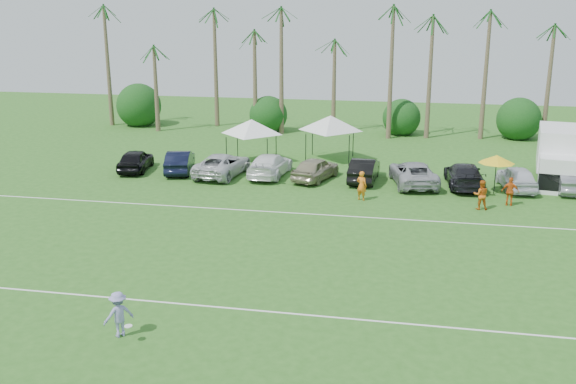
# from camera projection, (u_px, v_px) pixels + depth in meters

# --- Properties ---
(ground) EXTENTS (120.00, 120.00, 0.00)m
(ground) POSITION_uv_depth(u_px,v_px,m) (200.00, 332.00, 22.37)
(ground) COLOR #2B611D
(ground) RESTS_ON ground
(field_lines) EXTENTS (80.00, 12.10, 0.01)m
(field_lines) POSITION_uv_depth(u_px,v_px,m) (255.00, 251.00, 29.92)
(field_lines) COLOR white
(field_lines) RESTS_ON ground
(palm_tree_0) EXTENTS (2.40, 2.40, 8.90)m
(palm_tree_0) POSITION_uv_depth(u_px,v_px,m) (103.00, 47.00, 60.21)
(palm_tree_0) COLOR brown
(palm_tree_0) RESTS_ON ground
(palm_tree_1) EXTENTS (2.40, 2.40, 9.90)m
(palm_tree_1) POSITION_uv_depth(u_px,v_px,m) (152.00, 38.00, 59.06)
(palm_tree_1) COLOR brown
(palm_tree_1) RESTS_ON ground
(palm_tree_2) EXTENTS (2.40, 2.40, 10.90)m
(palm_tree_2) POSITION_uv_depth(u_px,v_px,m) (204.00, 28.00, 57.91)
(palm_tree_2) COLOR brown
(palm_tree_2) RESTS_ON ground
(palm_tree_3) EXTENTS (2.40, 2.40, 11.90)m
(palm_tree_3) POSITION_uv_depth(u_px,v_px,m) (246.00, 19.00, 56.95)
(palm_tree_3) COLOR brown
(palm_tree_3) RESTS_ON ground
(palm_tree_4) EXTENTS (2.40, 2.40, 8.90)m
(palm_tree_4) POSITION_uv_depth(u_px,v_px,m) (291.00, 49.00, 56.92)
(palm_tree_4) COLOR brown
(palm_tree_4) RESTS_ON ground
(palm_tree_5) EXTENTS (2.40, 2.40, 9.90)m
(palm_tree_5) POSITION_uv_depth(u_px,v_px,m) (336.00, 39.00, 55.95)
(palm_tree_5) COLOR brown
(palm_tree_5) RESTS_ON ground
(palm_tree_6) EXTENTS (2.40, 2.40, 10.90)m
(palm_tree_6) POSITION_uv_depth(u_px,v_px,m) (382.00, 29.00, 54.98)
(palm_tree_6) COLOR brown
(palm_tree_6) RESTS_ON ground
(palm_tree_7) EXTENTS (2.40, 2.40, 11.90)m
(palm_tree_7) POSITION_uv_depth(u_px,v_px,m) (430.00, 19.00, 54.02)
(palm_tree_7) COLOR brown
(palm_tree_7) RESTS_ON ground
(palm_tree_8) EXTENTS (2.40, 2.40, 8.90)m
(palm_tree_8) POSITION_uv_depth(u_px,v_px,m) (489.00, 51.00, 53.82)
(palm_tree_8) COLOR brown
(palm_tree_8) RESTS_ON ground
(palm_tree_9) EXTENTS (2.40, 2.40, 9.90)m
(palm_tree_9) POSITION_uv_depth(u_px,v_px,m) (553.00, 41.00, 52.66)
(palm_tree_9) COLOR brown
(palm_tree_9) RESTS_ON ground
(bush_tree_0) EXTENTS (4.00, 4.00, 4.00)m
(bush_tree_0) POSITION_uv_depth(u_px,v_px,m) (141.00, 106.00, 62.17)
(bush_tree_0) COLOR brown
(bush_tree_0) RESTS_ON ground
(bush_tree_1) EXTENTS (4.00, 4.00, 4.00)m
(bush_tree_1) POSITION_uv_depth(u_px,v_px,m) (271.00, 110.00, 59.79)
(bush_tree_1) COLOR brown
(bush_tree_1) RESTS_ON ground
(bush_tree_2) EXTENTS (4.00, 4.00, 4.00)m
(bush_tree_2) POSITION_uv_depth(u_px,v_px,m) (402.00, 114.00, 57.60)
(bush_tree_2) COLOR brown
(bush_tree_2) RESTS_ON ground
(bush_tree_3) EXTENTS (4.00, 4.00, 4.00)m
(bush_tree_3) POSITION_uv_depth(u_px,v_px,m) (518.00, 117.00, 55.77)
(bush_tree_3) COLOR brown
(bush_tree_3) RESTS_ON ground
(sideline_player_a) EXTENTS (0.76, 0.64, 1.76)m
(sideline_player_a) POSITION_uv_depth(u_px,v_px,m) (362.00, 186.00, 37.65)
(sideline_player_a) COLOR orange
(sideline_player_a) RESTS_ON ground
(sideline_player_b) EXTENTS (0.84, 0.66, 1.69)m
(sideline_player_b) POSITION_uv_depth(u_px,v_px,m) (481.00, 195.00, 35.91)
(sideline_player_b) COLOR #CE6016
(sideline_player_b) RESTS_ON ground
(sideline_player_c) EXTENTS (1.02, 0.54, 1.66)m
(sideline_player_c) POSITION_uv_depth(u_px,v_px,m) (510.00, 192.00, 36.61)
(sideline_player_c) COLOR #D95D18
(sideline_player_c) RESTS_ON ground
(box_truck) EXTENTS (3.56, 7.01, 3.45)m
(box_truck) POSITION_uv_depth(u_px,v_px,m) (559.00, 154.00, 41.33)
(box_truck) COLOR white
(box_truck) RESTS_ON ground
(canopy_tent_left) EXTENTS (4.60, 4.60, 3.73)m
(canopy_tent_left) POSITION_uv_depth(u_px,v_px,m) (251.00, 119.00, 46.32)
(canopy_tent_left) COLOR black
(canopy_tent_left) RESTS_ON ground
(canopy_tent_right) EXTENTS (4.82, 4.82, 3.90)m
(canopy_tent_right) POSITION_uv_depth(u_px,v_px,m) (331.00, 116.00, 47.06)
(canopy_tent_right) COLOR black
(canopy_tent_right) RESTS_ON ground
(market_umbrella) EXTENTS (2.17, 2.17, 2.41)m
(market_umbrella) POSITION_uv_depth(u_px,v_px,m) (497.00, 159.00, 38.60)
(market_umbrella) COLOR black
(market_umbrella) RESTS_ON ground
(frisbee_player) EXTENTS (1.23, 1.17, 1.63)m
(frisbee_player) POSITION_uv_depth(u_px,v_px,m) (119.00, 314.00, 21.91)
(frisbee_player) COLOR #8E8BC6
(frisbee_player) RESTS_ON ground
(parked_car_0) EXTENTS (2.45, 4.67, 1.51)m
(parked_car_0) POSITION_uv_depth(u_px,v_px,m) (136.00, 160.00, 44.60)
(parked_car_0) COLOR black
(parked_car_0) RESTS_ON ground
(parked_car_1) EXTENTS (2.59, 4.84, 1.51)m
(parked_car_1) POSITION_uv_depth(u_px,v_px,m) (180.00, 161.00, 44.21)
(parked_car_1) COLOR black
(parked_car_1) RESTS_ON ground
(parked_car_2) EXTENTS (3.13, 5.71, 1.51)m
(parked_car_2) POSITION_uv_depth(u_px,v_px,m) (222.00, 165.00, 43.29)
(parked_car_2) COLOR silver
(parked_car_2) RESTS_ON ground
(parked_car_3) EXTENTS (2.48, 5.35, 1.51)m
(parked_car_3) POSITION_uv_depth(u_px,v_px,m) (270.00, 165.00, 43.20)
(parked_car_3) COLOR white
(parked_car_3) RESTS_ON ground
(parked_car_4) EXTENTS (3.04, 4.78, 1.51)m
(parked_car_4) POSITION_uv_depth(u_px,v_px,m) (315.00, 169.00, 42.21)
(parked_car_4) COLOR #9C9575
(parked_car_4) RESTS_ON ground
(parked_car_5) EXTENTS (1.85, 4.68, 1.51)m
(parked_car_5) POSITION_uv_depth(u_px,v_px,m) (364.00, 170.00, 41.92)
(parked_car_5) COLOR black
(parked_car_5) RESTS_ON ground
(parked_car_6) EXTENTS (3.52, 5.83, 1.51)m
(parked_car_6) POSITION_uv_depth(u_px,v_px,m) (413.00, 173.00, 41.01)
(parked_car_6) COLOR #A8AAAF
(parked_car_6) RESTS_ON ground
(parked_car_7) EXTENTS (2.46, 5.35, 1.51)m
(parked_car_7) POSITION_uv_depth(u_px,v_px,m) (464.00, 175.00, 40.58)
(parked_car_7) COLOR black
(parked_car_7) RESTS_ON ground
(parked_car_8) EXTENTS (2.25, 4.61, 1.51)m
(parked_car_8) POSITION_uv_depth(u_px,v_px,m) (517.00, 178.00, 39.93)
(parked_car_8) COLOR silver
(parked_car_8) RESTS_ON ground
(parked_car_9) EXTENTS (1.83, 4.67, 1.51)m
(parked_car_9) POSITION_uv_depth(u_px,v_px,m) (569.00, 179.00, 39.72)
(parked_car_9) COLOR gray
(parked_car_9) RESTS_ON ground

